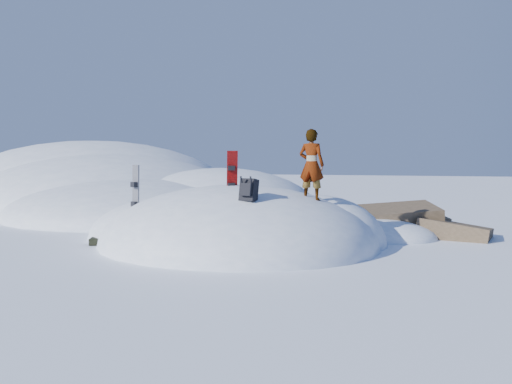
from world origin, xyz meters
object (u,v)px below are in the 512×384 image
(backpack, at_px, (248,190))
(person, at_px, (311,165))
(snowboard_dark, at_px, (135,197))
(snowboard_red, at_px, (232,179))

(backpack, xyz_separation_m, person, (1.09, 1.30, 0.53))
(snowboard_dark, xyz_separation_m, backpack, (3.36, -0.93, 0.29))
(snowboard_red, relative_size, snowboard_dark, 0.85)
(snowboard_dark, height_order, person, person)
(snowboard_red, relative_size, person, 0.85)
(person, bearing_deg, snowboard_red, 8.82)
(snowboard_dark, height_order, backpack, snowboard_dark)
(snowboard_dark, relative_size, person, 1.00)
(snowboard_red, distance_m, person, 2.01)
(person, bearing_deg, snowboard_dark, 13.95)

